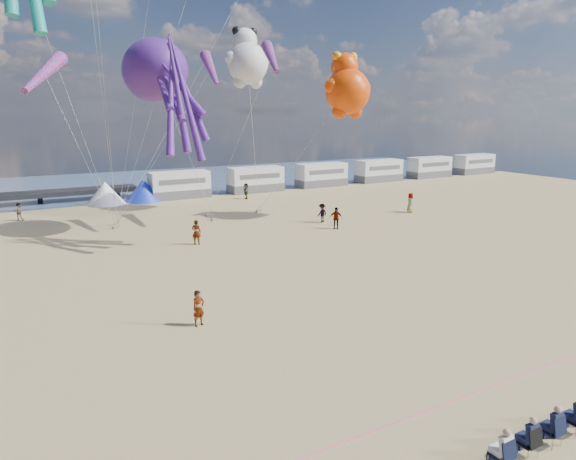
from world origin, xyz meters
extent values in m
plane|color=tan|center=(0.00, 0.00, 0.00)|extent=(120.00, 120.00, 0.00)
plane|color=#3E5677|center=(0.00, 55.00, 0.02)|extent=(120.00, 120.00, 0.00)
cube|color=silver|center=(6.00, 40.00, 1.50)|extent=(6.60, 2.50, 3.00)
cube|color=silver|center=(15.50, 40.00, 1.50)|extent=(6.60, 2.50, 3.00)
cube|color=silver|center=(25.00, 40.00, 1.50)|extent=(6.60, 2.50, 3.00)
cube|color=silver|center=(34.50, 40.00, 1.50)|extent=(6.60, 2.50, 3.00)
cube|color=silver|center=(44.00, 40.00, 1.50)|extent=(6.60, 2.50, 3.00)
cube|color=silver|center=(53.50, 40.00, 1.50)|extent=(6.60, 2.50, 3.00)
cone|color=white|center=(-2.00, 40.00, 1.20)|extent=(4.00, 4.00, 2.40)
cone|color=#1933CC|center=(2.00, 40.00, 1.20)|extent=(4.00, 4.00, 2.40)
cube|color=#171542|center=(2.27, -7.83, 0.15)|extent=(0.38, 0.28, 0.30)
cylinder|color=#F2338C|center=(0.00, -5.00, 0.02)|extent=(34.00, 0.03, 0.03)
imported|color=tan|center=(-4.26, 5.22, 0.84)|extent=(0.69, 0.54, 1.68)
imported|color=#7F6659|center=(-10.36, 35.30, 0.79)|extent=(0.85, 0.64, 1.58)
imported|color=#7F6659|center=(12.86, 21.25, 0.83)|extent=(0.95, 0.82, 1.67)
imported|color=#7F6659|center=(12.47, 18.53, 0.91)|extent=(1.35, 1.24, 1.83)
imported|color=#7F6659|center=(12.29, 35.88, 0.87)|extent=(0.73, 1.10, 1.74)
imported|color=#7F6659|center=(0.63, 19.31, 0.92)|extent=(1.72, 1.39, 1.83)
imported|color=#7F6659|center=(22.83, 20.93, 0.94)|extent=(0.73, 0.82, 1.88)
cube|color=gray|center=(-3.46, 27.68, 0.11)|extent=(0.50, 0.35, 0.22)
cube|color=gray|center=(4.87, 26.61, 0.11)|extent=(0.50, 0.35, 0.22)
cube|color=gray|center=(10.10, 28.20, 0.11)|extent=(0.50, 0.35, 0.22)
cube|color=gray|center=(5.08, 28.53, 0.11)|extent=(0.50, 0.35, 0.22)
cube|color=gray|center=(-3.17, 28.70, 0.11)|extent=(0.50, 0.35, 0.22)
camera|label=1|loc=(-11.45, -15.80, 9.55)|focal=32.00mm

